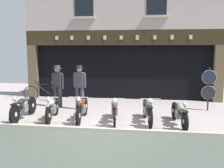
{
  "coord_description": "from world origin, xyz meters",
  "views": [
    {
      "loc": [
        1.36,
        -7.38,
        2.43
      ],
      "look_at": [
        -0.11,
        2.77,
        1.06
      ],
      "focal_mm": 42.32,
      "sensor_mm": 36.0,
      "label": 1
    }
  ],
  "objects_px": {
    "motorcycle_far_left": "(24,107)",
    "motorcycle_left": "(52,108)",
    "motorcycle_center_left": "(82,108)",
    "tyre_sign_pole": "(209,86)",
    "advert_board_near": "(80,60)",
    "shopkeeper_center": "(80,85)",
    "motorcycle_center_right": "(148,110)",
    "motorcycle_right": "(180,113)",
    "motorcycle_center": "(115,110)",
    "salesman_left": "(58,84)",
    "leaning_bicycle": "(42,93)"
  },
  "relations": [
    {
      "from": "motorcycle_left",
      "to": "motorcycle_right",
      "type": "distance_m",
      "value": 4.26
    },
    {
      "from": "advert_board_near",
      "to": "motorcycle_center",
      "type": "bearing_deg",
      "value": -61.72
    },
    {
      "from": "tyre_sign_pole",
      "to": "leaning_bicycle",
      "type": "bearing_deg",
      "value": 172.6
    },
    {
      "from": "motorcycle_center_left",
      "to": "tyre_sign_pole",
      "type": "xyz_separation_m",
      "value": [
        4.57,
        2.1,
        0.57
      ]
    },
    {
      "from": "motorcycle_far_left",
      "to": "motorcycle_center_left",
      "type": "bearing_deg",
      "value": -178.63
    },
    {
      "from": "motorcycle_right",
      "to": "advert_board_near",
      "type": "height_order",
      "value": "advert_board_near"
    },
    {
      "from": "motorcycle_left",
      "to": "shopkeeper_center",
      "type": "height_order",
      "value": "shopkeeper_center"
    },
    {
      "from": "motorcycle_center",
      "to": "motorcycle_center_left",
      "type": "bearing_deg",
      "value": -14.6
    },
    {
      "from": "motorcycle_right",
      "to": "advert_board_near",
      "type": "relative_size",
      "value": 2.03
    },
    {
      "from": "motorcycle_far_left",
      "to": "shopkeeper_center",
      "type": "xyz_separation_m",
      "value": [
        1.55,
        1.71,
        0.56
      ]
    },
    {
      "from": "shopkeeper_center",
      "to": "leaning_bicycle",
      "type": "relative_size",
      "value": 1.01
    },
    {
      "from": "motorcycle_left",
      "to": "salesman_left",
      "type": "relative_size",
      "value": 1.11
    },
    {
      "from": "advert_board_near",
      "to": "shopkeeper_center",
      "type": "bearing_deg",
      "value": -75.18
    },
    {
      "from": "motorcycle_center_right",
      "to": "shopkeeper_center",
      "type": "distance_m",
      "value": 3.17
    },
    {
      "from": "motorcycle_center_left",
      "to": "leaning_bicycle",
      "type": "relative_size",
      "value": 1.18
    },
    {
      "from": "motorcycle_far_left",
      "to": "advert_board_near",
      "type": "distance_m",
      "value": 4.66
    },
    {
      "from": "motorcycle_center_right",
      "to": "leaning_bicycle",
      "type": "distance_m",
      "value": 5.81
    },
    {
      "from": "motorcycle_center_right",
      "to": "advert_board_near",
      "type": "xyz_separation_m",
      "value": [
        -3.42,
        4.17,
        1.43
      ]
    },
    {
      "from": "advert_board_near",
      "to": "leaning_bicycle",
      "type": "xyz_separation_m",
      "value": [
        -1.55,
        -1.15,
        -1.48
      ]
    },
    {
      "from": "motorcycle_center",
      "to": "tyre_sign_pole",
      "type": "bearing_deg",
      "value": -154.34
    },
    {
      "from": "motorcycle_left",
      "to": "leaning_bicycle",
      "type": "xyz_separation_m",
      "value": [
        -1.71,
        3.14,
        -0.04
      ]
    },
    {
      "from": "motorcycle_far_left",
      "to": "advert_board_near",
      "type": "relative_size",
      "value": 2.13
    },
    {
      "from": "motorcycle_far_left",
      "to": "motorcycle_center",
      "type": "bearing_deg",
      "value": 177.34
    },
    {
      "from": "motorcycle_left",
      "to": "motorcycle_center",
      "type": "bearing_deg",
      "value": 169.3
    },
    {
      "from": "motorcycle_far_left",
      "to": "motorcycle_left",
      "type": "bearing_deg",
      "value": -179.47
    },
    {
      "from": "tyre_sign_pole",
      "to": "motorcycle_left",
      "type": "bearing_deg",
      "value": -158.66
    },
    {
      "from": "leaning_bicycle",
      "to": "motorcycle_far_left",
      "type": "bearing_deg",
      "value": 6.34
    },
    {
      "from": "salesman_left",
      "to": "leaning_bicycle",
      "type": "relative_size",
      "value": 1.0
    },
    {
      "from": "shopkeeper_center",
      "to": "motorcycle_center_left",
      "type": "bearing_deg",
      "value": 121.61
    },
    {
      "from": "motorcycle_center",
      "to": "tyre_sign_pole",
      "type": "distance_m",
      "value": 4.13
    },
    {
      "from": "motorcycle_center_left",
      "to": "leaning_bicycle",
      "type": "distance_m",
      "value": 4.1
    },
    {
      "from": "motorcycle_center",
      "to": "tyre_sign_pole",
      "type": "height_order",
      "value": "tyre_sign_pole"
    },
    {
      "from": "motorcycle_center",
      "to": "motorcycle_center_right",
      "type": "xyz_separation_m",
      "value": [
        1.08,
        0.17,
        -0.01
      ]
    },
    {
      "from": "shopkeeper_center",
      "to": "tyre_sign_pole",
      "type": "relative_size",
      "value": 1.04
    },
    {
      "from": "salesman_left",
      "to": "motorcycle_center",
      "type": "bearing_deg",
      "value": 156.68
    },
    {
      "from": "motorcycle_left",
      "to": "advert_board_near",
      "type": "relative_size",
      "value": 2.0
    },
    {
      "from": "motorcycle_center_right",
      "to": "motorcycle_right",
      "type": "distance_m",
      "value": 1.03
    },
    {
      "from": "motorcycle_center_left",
      "to": "salesman_left",
      "type": "distance_m",
      "value": 2.46
    },
    {
      "from": "motorcycle_center_right",
      "to": "leaning_bicycle",
      "type": "bearing_deg",
      "value": -39.2
    },
    {
      "from": "motorcycle_right",
      "to": "advert_board_near",
      "type": "distance_m",
      "value": 6.37
    },
    {
      "from": "motorcycle_far_left",
      "to": "motorcycle_right",
      "type": "relative_size",
      "value": 1.05
    },
    {
      "from": "motorcycle_right",
      "to": "leaning_bicycle",
      "type": "relative_size",
      "value": 1.12
    },
    {
      "from": "motorcycle_far_left",
      "to": "advert_board_near",
      "type": "bearing_deg",
      "value": -103.86
    },
    {
      "from": "shopkeeper_center",
      "to": "motorcycle_far_left",
      "type": "bearing_deg",
      "value": 61.84
    },
    {
      "from": "motorcycle_left",
      "to": "tyre_sign_pole",
      "type": "distance_m",
      "value": 6.04
    },
    {
      "from": "motorcycle_far_left",
      "to": "tyre_sign_pole",
      "type": "bearing_deg",
      "value": -163.99
    },
    {
      "from": "motorcycle_center_right",
      "to": "shopkeeper_center",
      "type": "xyz_separation_m",
      "value": [
        -2.72,
        1.53,
        0.56
      ]
    },
    {
      "from": "leaning_bicycle",
      "to": "advert_board_near",
      "type": "bearing_deg",
      "value": 120.71
    },
    {
      "from": "shopkeeper_center",
      "to": "leaning_bicycle",
      "type": "bearing_deg",
      "value": -19.42
    },
    {
      "from": "motorcycle_center_left",
      "to": "advert_board_near",
      "type": "distance_m",
      "value": 4.59
    }
  ]
}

